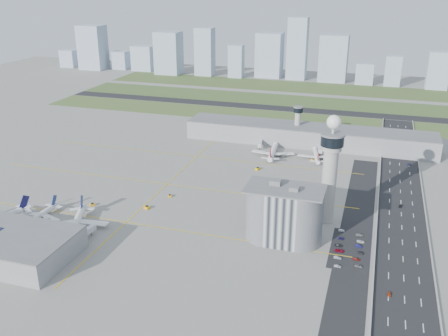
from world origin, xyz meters
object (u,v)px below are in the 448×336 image
(airplane_far_a, at_px, (273,149))
(car_lot_8, at_px, (361,253))
(tug_5, at_px, (313,160))
(car_lot_7, at_px, (356,259))
(car_lot_0, at_px, (338,266))
(car_hw_2, at_px, (409,164))
(car_lot_6, at_px, (359,266))
(car_lot_10, at_px, (361,241))
(airplane_far_b, at_px, (316,153))
(car_hw_1, at_px, (400,206))
(tug_0, at_px, (24,221))
(car_lot_5, at_px, (341,230))
(car_lot_3, at_px, (339,245))
(jet_bridge_near_2, at_px, (77,240))
(airplane_near_c, at_px, (75,219))
(car_lot_1, at_px, (338,258))
(car_lot_2, at_px, (339,251))
(car_lot_11, at_px, (360,235))
(airplane_near_b, at_px, (38,213))
(car_lot_9, at_px, (359,246))
(jet_bridge_near_1, at_px, (30,232))
(tug_4, at_px, (258,168))
(tug_2, at_px, (147,207))
(jet_bridge_far_1, at_px, (319,148))
(admin_building, at_px, (284,214))
(tug_3, at_px, (170,196))
(car_lot_4, at_px, (341,238))
(secondary_tower, at_px, (298,121))
(control_tower, at_px, (330,165))
(car_hw_4, at_px, (390,139))
(jet_bridge_far_0, at_px, (260,142))
(tug_1, at_px, (92,204))

(airplane_far_a, relative_size, car_lot_8, 12.27)
(tug_5, xyz_separation_m, car_lot_7, (41.73, -139.57, -0.37))
(car_lot_0, xyz_separation_m, car_hw_2, (38.15, 162.44, -0.09))
(car_lot_6, relative_size, car_lot_10, 0.97)
(airplane_far_b, bearing_deg, car_lot_10, -173.72)
(car_hw_1, bearing_deg, airplane_far_a, 153.99)
(car_lot_0, bearing_deg, tug_0, 96.74)
(car_lot_0, bearing_deg, car_lot_5, 6.89)
(car_lot_3, xyz_separation_m, car_hw_1, (32.23, 61.47, 0.06))
(tug_0, height_order, car_hw_1, tug_0)
(jet_bridge_near_2, xyz_separation_m, tug_0, (-43.64, 12.38, -1.78))
(car_lot_8, bearing_deg, airplane_near_c, 106.46)
(car_lot_1, height_order, car_lot_7, car_lot_1)
(car_lot_2, distance_m, car_lot_11, 22.63)
(airplane_far_b, height_order, car_hw_1, airplane_far_b)
(airplane_near_b, height_order, car_lot_10, airplane_near_b)
(car_lot_1, distance_m, car_lot_11, 29.64)
(car_lot_9, bearing_deg, airplane_near_c, 110.11)
(jet_bridge_near_1, xyz_separation_m, car_lot_3, (165.17, 40.32, -2.27))
(car_hw_1, relative_size, car_hw_2, 0.98)
(airplane_far_a, height_order, tug_4, airplane_far_a)
(tug_2, height_order, car_lot_3, tug_2)
(airplane_near_c, height_order, car_hw_1, airplane_near_c)
(airplane_near_c, distance_m, jet_bridge_far_1, 212.24)
(car_lot_7, bearing_deg, car_lot_8, -7.24)
(car_lot_3, bearing_deg, tug_2, 91.68)
(jet_bridge_far_1, bearing_deg, car_lot_7, 3.74)
(jet_bridge_far_1, relative_size, car_lot_9, 3.80)
(car_lot_10, relative_size, car_hw_1, 1.06)
(tug_4, xyz_separation_m, car_hw_2, (108.32, 44.69, -0.47))
(admin_building, distance_m, airplane_near_c, 118.32)
(airplane_near_b, relative_size, car_lot_6, 8.70)
(tug_3, bearing_deg, car_lot_4, -43.21)
(secondary_tower, bearing_deg, airplane_near_b, -121.99)
(control_tower, bearing_deg, secondary_tower, 106.48)
(car_lot_3, distance_m, car_hw_4, 203.98)
(car_lot_4, xyz_separation_m, car_lot_11, (9.85, 6.88, -0.00))
(car_lot_3, bearing_deg, car_lot_7, -131.78)
(airplane_far_a, bearing_deg, car_lot_2, -159.74)
(car_hw_1, distance_m, car_hw_2, 80.33)
(jet_bridge_far_0, bearing_deg, car_lot_3, 17.70)
(jet_bridge_near_2, relative_size, car_lot_3, 3.50)
(jet_bridge_near_1, height_order, tug_0, jet_bridge_near_1)
(jet_bridge_far_1, relative_size, car_lot_0, 3.75)
(car_lot_2, height_order, car_hw_2, car_lot_2)
(secondary_tower, height_order, car_lot_0, secondary_tower)
(airplane_far_a, bearing_deg, airplane_near_c, 147.31)
(tug_1, relative_size, tug_4, 0.92)
(jet_bridge_near_1, relative_size, car_hw_1, 3.59)
(jet_bridge_far_0, height_order, car_lot_0, jet_bridge_far_0)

